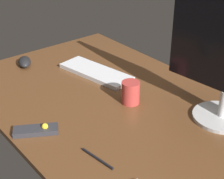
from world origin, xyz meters
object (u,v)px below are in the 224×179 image
keyboard (96,72)px  computer_mouse (25,62)px  media_remote (36,130)px  coffee_mug (130,92)px  pen (97,158)px

keyboard → computer_mouse: (-28.22, -20.91, 1.02)cm
media_remote → coffee_mug: bearing=23.3°
coffee_mug → pen: bearing=-57.1°
keyboard → media_remote: bearing=-71.6°
pen → computer_mouse: bearing=162.9°
computer_mouse → pen: computer_mouse is taller
computer_mouse → coffee_mug: 58.71cm
keyboard → computer_mouse: computer_mouse is taller
computer_mouse → media_remote: (51.61, -21.74, -0.95)cm
media_remote → coffee_mug: 38.81cm
computer_mouse → pen: bearing=13.7°
media_remote → pen: media_remote is taller
computer_mouse → pen: size_ratio=0.80×
keyboard → computer_mouse: size_ratio=3.25×
keyboard → media_remote: 48.65cm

